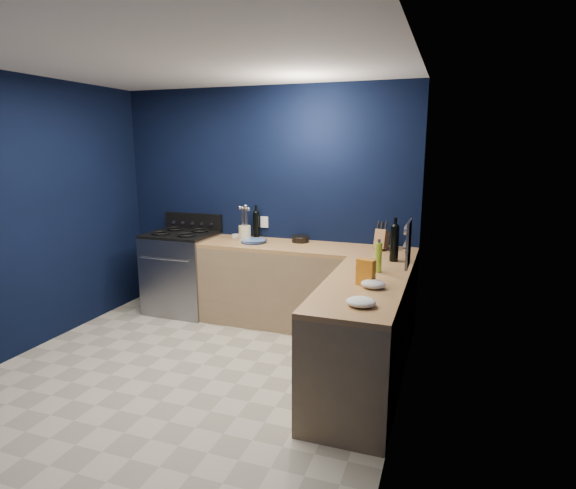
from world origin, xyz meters
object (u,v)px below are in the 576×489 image
at_px(plate_stack, 254,241).
at_px(utensil_crock, 245,233).
at_px(knife_block, 382,240).
at_px(crouton_bag, 366,272).
at_px(gas_range, 183,273).

bearing_deg(plate_stack, utensil_crock, 149.55).
bearing_deg(knife_block, plate_stack, -166.45).
height_order(utensil_crock, crouton_bag, crouton_bag).
relative_size(utensil_crock, knife_block, 0.85).
xyz_separation_m(utensil_crock, crouton_bag, (1.59, -1.27, 0.02)).
distance_m(gas_range, crouton_bag, 2.72).
height_order(gas_range, utensil_crock, utensil_crock).
relative_size(plate_stack, utensil_crock, 1.62).
bearing_deg(crouton_bag, plate_stack, 158.40).
xyz_separation_m(plate_stack, crouton_bag, (1.45, -1.19, 0.08)).
height_order(gas_range, crouton_bag, crouton_bag).
relative_size(gas_range, plate_stack, 3.37).
bearing_deg(gas_range, plate_stack, -0.66).
xyz_separation_m(knife_block, crouton_bag, (0.07, -1.32, 0.00)).
bearing_deg(plate_stack, crouton_bag, -39.30).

